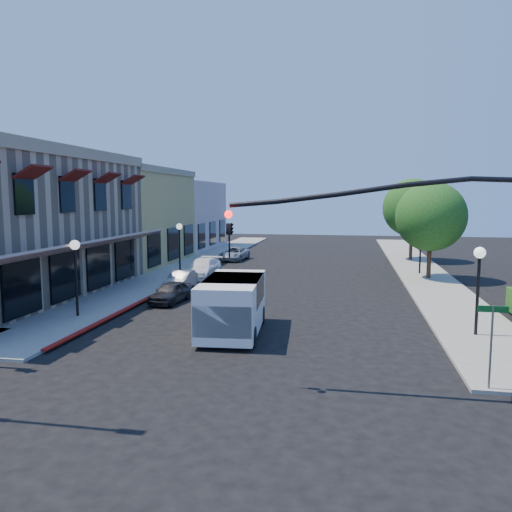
% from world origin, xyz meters
% --- Properties ---
extents(ground, '(120.00, 120.00, 0.00)m').
position_xyz_m(ground, '(0.00, 0.00, 0.00)').
color(ground, black).
rests_on(ground, ground).
extents(sidewalk_left, '(3.50, 50.00, 0.12)m').
position_xyz_m(sidewalk_left, '(-8.75, 27.00, 0.06)').
color(sidewalk_left, gray).
rests_on(sidewalk_left, ground).
extents(sidewalk_right, '(3.50, 50.00, 0.12)m').
position_xyz_m(sidewalk_right, '(8.75, 27.00, 0.06)').
color(sidewalk_right, gray).
rests_on(sidewalk_right, ground).
extents(curb_red_strip, '(0.25, 10.00, 0.06)m').
position_xyz_m(curb_red_strip, '(-6.90, 8.00, 0.00)').
color(curb_red_strip, maroon).
rests_on(curb_red_strip, ground).
extents(yellow_stucco_building, '(10.00, 12.00, 7.60)m').
position_xyz_m(yellow_stucco_building, '(-15.50, 26.00, 3.80)').
color(yellow_stucco_building, tan).
rests_on(yellow_stucco_building, ground).
extents(pink_stucco_building, '(10.00, 12.00, 7.00)m').
position_xyz_m(pink_stucco_building, '(-15.50, 38.00, 3.50)').
color(pink_stucco_building, beige).
rests_on(pink_stucco_building, ground).
extents(street_tree_a, '(4.56, 4.56, 6.48)m').
position_xyz_m(street_tree_a, '(8.80, 22.00, 4.19)').
color(street_tree_a, '#372416').
rests_on(street_tree_a, ground).
extents(street_tree_b, '(4.94, 4.94, 7.02)m').
position_xyz_m(street_tree_b, '(8.80, 32.00, 4.54)').
color(street_tree_b, '#372416').
rests_on(street_tree_b, ground).
extents(signal_mast_arm, '(8.01, 0.39, 6.00)m').
position_xyz_m(signal_mast_arm, '(5.86, 1.50, 4.09)').
color(signal_mast_arm, black).
rests_on(signal_mast_arm, ground).
extents(street_name_sign, '(0.80, 0.06, 2.50)m').
position_xyz_m(street_name_sign, '(7.50, 2.20, 1.70)').
color(street_name_sign, '#595B5E').
rests_on(street_name_sign, ground).
extents(lamppost_left_near, '(0.44, 0.44, 3.57)m').
position_xyz_m(lamppost_left_near, '(-8.50, 8.00, 2.74)').
color(lamppost_left_near, black).
rests_on(lamppost_left_near, ground).
extents(lamppost_left_far, '(0.44, 0.44, 3.57)m').
position_xyz_m(lamppost_left_far, '(-8.50, 22.00, 2.74)').
color(lamppost_left_far, black).
rests_on(lamppost_left_far, ground).
extents(lamppost_right_near, '(0.44, 0.44, 3.57)m').
position_xyz_m(lamppost_right_near, '(8.50, 8.00, 2.74)').
color(lamppost_right_near, black).
rests_on(lamppost_right_near, ground).
extents(lamppost_right_far, '(0.44, 0.44, 3.57)m').
position_xyz_m(lamppost_right_far, '(8.50, 24.00, 2.74)').
color(lamppost_right_far, black).
rests_on(lamppost_right_far, ground).
extents(white_van, '(2.56, 5.20, 2.24)m').
position_xyz_m(white_van, '(-1.00, 6.79, 1.29)').
color(white_van, silver).
rests_on(white_van, ground).
extents(parked_car_a, '(1.64, 3.34, 1.10)m').
position_xyz_m(parked_car_a, '(-5.52, 12.00, 0.55)').
color(parked_car_a, black).
rests_on(parked_car_a, ground).
extents(parked_car_b, '(1.18, 3.35, 1.10)m').
position_xyz_m(parked_car_b, '(-6.20, 15.54, 0.55)').
color(parked_car_b, '#96999B').
rests_on(parked_car_b, ground).
extents(parked_car_c, '(1.98, 4.51, 1.29)m').
position_xyz_m(parked_car_c, '(-6.20, 20.00, 0.64)').
color(parked_car_c, white).
rests_on(parked_car_c, ground).
extents(parked_car_d, '(2.20, 4.21, 1.13)m').
position_xyz_m(parked_car_d, '(-6.20, 29.56, 0.57)').
color(parked_car_d, '#A3A5A8').
rests_on(parked_car_d, ground).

